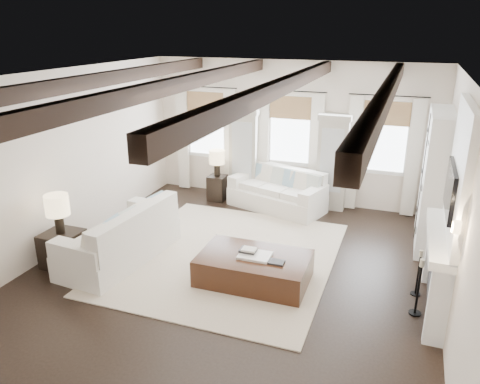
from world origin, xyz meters
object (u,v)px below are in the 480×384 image
(side_table_front, at_px, (63,249))
(side_table_back, at_px, (217,188))
(sofa_back, at_px, (278,192))
(sofa_left, at_px, (123,239))
(ottoman, at_px, (254,269))

(side_table_front, bearing_deg, side_table_back, 72.11)
(sofa_back, xyz_separation_m, sofa_left, (-1.86, -3.33, 0.03))
(sofa_left, height_order, side_table_back, sofa_left)
(sofa_back, bearing_deg, ottoman, -80.99)
(sofa_back, relative_size, sofa_left, 0.97)
(sofa_left, distance_m, ottoman, 2.38)
(sofa_back, bearing_deg, sofa_left, -119.13)
(ottoman, xyz_separation_m, side_table_back, (-2.00, 3.25, 0.07))
(side_table_front, height_order, side_table_back, side_table_front)
(sofa_back, relative_size, ottoman, 1.32)
(sofa_back, distance_m, sofa_left, 3.82)
(sofa_left, bearing_deg, sofa_back, 60.87)
(sofa_left, xyz_separation_m, ottoman, (2.37, 0.08, -0.17))
(sofa_left, relative_size, ottoman, 1.36)
(side_table_back, bearing_deg, sofa_left, -96.45)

